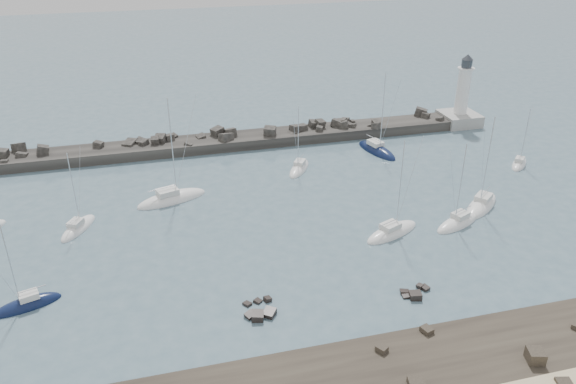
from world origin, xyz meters
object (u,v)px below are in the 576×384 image
object	(u,v)px
sailboat_4	(172,199)
sailboat_7	(377,151)
lighthouse	(460,109)
sailboat_9	(481,206)
sailboat_6	(392,233)
sailboat_2	(27,305)
sailboat_8	(457,223)
sailboat_3	(78,228)
sailboat_5	(299,169)
sailboat_10	(519,164)

from	to	relation	value
sailboat_4	sailboat_7	size ratio (longest dim) A/B	1.08
lighthouse	sailboat_9	size ratio (longest dim) A/B	0.98
sailboat_6	sailboat_9	distance (m)	15.94
lighthouse	sailboat_9	bearing A→B (deg)	-114.67
sailboat_2	sailboat_8	distance (m)	54.04
lighthouse	sailboat_3	bearing A→B (deg)	-161.05
sailboat_4	sailboat_9	distance (m)	44.95
sailboat_4	sailboat_7	bearing A→B (deg)	14.93
lighthouse	sailboat_3	distance (m)	74.48
sailboat_5	sailboat_6	xyz separation A→B (m)	(6.35, -22.73, 0.01)
sailboat_2	sailboat_7	bearing A→B (deg)	30.06
sailboat_6	sailboat_9	size ratio (longest dim) A/B	0.94
lighthouse	sailboat_5	world-z (taller)	lighthouse
sailboat_7	sailboat_8	world-z (taller)	sailboat_7
sailboat_3	sailboat_7	size ratio (longest dim) A/B	0.76
sailboat_7	sailboat_10	bearing A→B (deg)	-28.75
sailboat_8	sailboat_9	world-z (taller)	sailboat_9
sailboat_6	sailboat_4	bearing A→B (deg)	148.30
lighthouse	sailboat_5	bearing A→B (deg)	-160.37
lighthouse	sailboat_10	distance (m)	20.77
sailboat_8	sailboat_9	xyz separation A→B (m)	(5.90, 3.69, -0.00)
sailboat_2	sailboat_6	size ratio (longest dim) A/B	0.82
sailboat_8	sailboat_3	bearing A→B (deg)	166.83
sailboat_9	sailboat_4	bearing A→B (deg)	162.83
lighthouse	sailboat_2	bearing A→B (deg)	-151.81
sailboat_8	sailboat_7	bearing A→B (deg)	91.36
sailboat_4	sailboat_8	distance (m)	40.75
sailboat_2	sailboat_9	xyz separation A→B (m)	(59.78, 7.83, -0.01)
sailboat_2	sailboat_9	size ratio (longest dim) A/B	0.76
sailboat_3	sailboat_5	distance (m)	35.56
sailboat_9	sailboat_7	bearing A→B (deg)	105.87
sailboat_4	sailboat_2	bearing A→B (deg)	-128.57
sailboat_7	sailboat_9	size ratio (longest dim) A/B	1.03
sailboat_3	sailboat_9	size ratio (longest dim) A/B	0.78
sailboat_5	sailboat_7	distance (m)	15.83
sailboat_4	sailboat_9	world-z (taller)	sailboat_4
sailboat_5	sailboat_9	size ratio (longest dim) A/B	0.80
sailboat_6	sailboat_5	bearing A→B (deg)	105.62
sailboat_3	sailboat_4	bearing A→B (deg)	22.76
sailboat_2	sailboat_4	distance (m)	27.00
lighthouse	sailboat_9	xyz separation A→B (m)	(-14.75, -32.11, -2.95)
sailboat_8	sailboat_5	bearing A→B (deg)	125.06
sailboat_6	sailboat_7	xyz separation A→B (m)	(8.97, 26.66, 0.01)
sailboat_5	sailboat_10	size ratio (longest dim) A/B	1.15
lighthouse	sailboat_5	distance (m)	38.98
sailboat_2	sailboat_5	size ratio (longest dim) A/B	0.95
lighthouse	sailboat_3	xyz separation A→B (m)	(-70.39, -24.16, -2.96)
sailboat_7	lighthouse	bearing A→B (deg)	23.21
sailboat_8	sailboat_10	distance (m)	25.30
sailboat_2	sailboat_7	size ratio (longest dim) A/B	0.74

